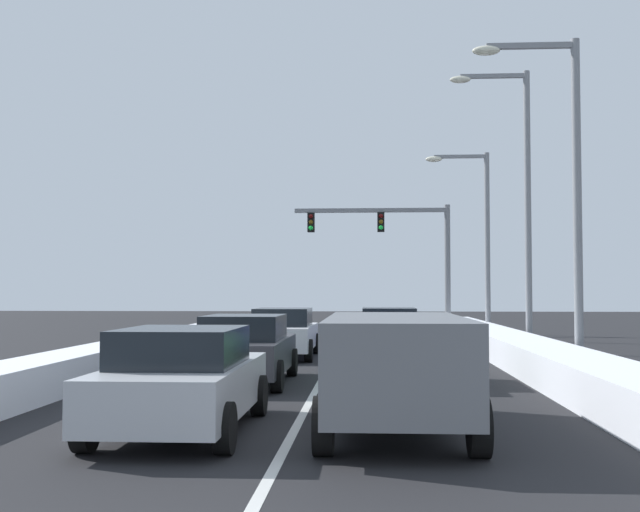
# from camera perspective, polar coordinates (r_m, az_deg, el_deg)

# --- Properties ---
(ground_plane) EXTENTS (120.00, 120.00, 0.00)m
(ground_plane) POSITION_cam_1_polar(r_m,az_deg,el_deg) (18.28, 0.08, -8.95)
(ground_plane) COLOR black
(lane_stripe_between_right_lane_and_center_lane) EXTENTS (0.14, 36.98, 0.01)m
(lane_stripe_between_right_lane_and_center_lane) POSITION_cam_1_polar(r_m,az_deg,el_deg) (21.62, 0.62, -7.94)
(lane_stripe_between_right_lane_and_center_lane) COLOR silver
(lane_stripe_between_right_lane_and_center_lane) RESTS_ON ground
(snow_bank_right_shoulder) EXTENTS (1.54, 36.98, 0.74)m
(snow_bank_right_shoulder) POSITION_cam_1_polar(r_m,az_deg,el_deg) (21.97, 14.66, -6.81)
(snow_bank_right_shoulder) COLOR white
(snow_bank_right_shoulder) RESTS_ON ground
(snow_bank_left_shoulder) EXTENTS (1.26, 36.98, 0.72)m
(snow_bank_left_shoulder) POSITION_cam_1_polar(r_m,az_deg,el_deg) (22.49, -13.09, -6.75)
(snow_bank_left_shoulder) COLOR white
(snow_bank_left_shoulder) RESTS_ON ground
(suv_gray_right_lane_nearest) EXTENTS (2.16, 4.90, 1.67)m
(suv_gray_right_lane_nearest) POSITION_cam_1_polar(r_m,az_deg,el_deg) (11.60, 5.49, -7.61)
(suv_gray_right_lane_nearest) COLOR slate
(suv_gray_right_lane_nearest) RESTS_ON ground
(sedan_green_right_lane_second) EXTENTS (2.00, 4.50, 1.51)m
(sedan_green_right_lane_second) POSITION_cam_1_polar(r_m,az_deg,el_deg) (18.25, 5.57, -6.54)
(sedan_green_right_lane_second) COLOR #1E5633
(sedan_green_right_lane_second) RESTS_ON ground
(sedan_navy_right_lane_third) EXTENTS (2.00, 4.50, 1.51)m
(sedan_navy_right_lane_third) POSITION_cam_1_polar(r_m,az_deg,el_deg) (25.10, 4.99, -5.44)
(sedan_navy_right_lane_third) COLOR navy
(sedan_navy_right_lane_third) RESTS_ON ground
(sedan_silver_center_lane_nearest) EXTENTS (2.00, 4.50, 1.51)m
(sedan_silver_center_lane_nearest) POSITION_cam_1_polar(r_m,az_deg,el_deg) (11.74, -9.86, -8.76)
(sedan_silver_center_lane_nearest) COLOR #B7BABF
(sedan_silver_center_lane_nearest) RESTS_ON ground
(sedan_charcoal_center_lane_second) EXTENTS (2.00, 4.50, 1.51)m
(sedan_charcoal_center_lane_second) POSITION_cam_1_polar(r_m,az_deg,el_deg) (17.61, -5.43, -6.69)
(sedan_charcoal_center_lane_second) COLOR #38383D
(sedan_charcoal_center_lane_second) RESTS_ON ground
(sedan_white_center_lane_third) EXTENTS (2.00, 4.50, 1.51)m
(sedan_white_center_lane_third) POSITION_cam_1_polar(r_m,az_deg,el_deg) (24.32, -2.66, -5.54)
(sedan_white_center_lane_third) COLOR silver
(sedan_white_center_lane_third) RESTS_ON ground
(traffic_light_gantry) EXTENTS (7.54, 0.47, 6.20)m
(traffic_light_gantry) POSITION_cam_1_polar(r_m,az_deg,el_deg) (38.40, 5.72, 1.15)
(traffic_light_gantry) COLOR slate
(traffic_light_gantry) RESTS_ON ground
(street_lamp_right_near) EXTENTS (2.66, 0.36, 8.33)m
(street_lamp_right_near) POSITION_cam_1_polar(r_m,az_deg,el_deg) (20.60, 17.09, 5.77)
(street_lamp_right_near) COLOR gray
(street_lamp_right_near) RESTS_ON ground
(street_lamp_right_mid) EXTENTS (2.66, 0.36, 9.41)m
(street_lamp_right_mid) POSITION_cam_1_polar(r_m,az_deg,el_deg) (27.23, 14.09, 4.93)
(street_lamp_right_mid) COLOR gray
(street_lamp_right_mid) RESTS_ON ground
(street_lamp_right_far) EXTENTS (2.66, 0.36, 7.84)m
(street_lamp_right_far) POSITION_cam_1_polar(r_m,az_deg,el_deg) (33.68, 11.35, 2.08)
(street_lamp_right_far) COLOR gray
(street_lamp_right_far) RESTS_ON ground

